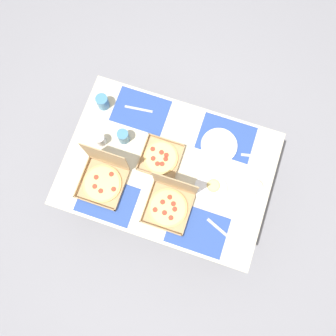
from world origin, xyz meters
name	(u,v)px	position (x,y,z in m)	size (l,w,h in m)	color
ground_plane	(168,188)	(0.00, 0.00, 0.00)	(6.00, 6.00, 0.00)	gray
dining_table	(168,172)	(0.00, 0.00, 0.61)	(1.32, 0.93, 0.73)	#3F3328
placemat_near_left	(107,200)	(-0.30, -0.31, 0.73)	(0.36, 0.26, 0.00)	#2D4C9E
placemat_near_right	(197,230)	(0.30, -0.31, 0.73)	(0.36, 0.26, 0.00)	#2D4C9E
placemat_far_left	(141,111)	(-0.30, 0.31, 0.73)	(0.36, 0.26, 0.00)	#2D4C9E
placemat_far_right	(226,138)	(0.30, 0.31, 0.73)	(0.36, 0.26, 0.00)	#2D4C9E
pizza_box_corner_right	(161,158)	(-0.06, 0.05, 0.74)	(0.25, 0.25, 0.04)	tan
pizza_box_corner_left	(103,178)	(-0.36, -0.20, 0.78)	(0.28, 0.28, 0.31)	tan
pizza_box_edge_far	(169,203)	(0.08, -0.21, 0.78)	(0.28, 0.28, 0.31)	tan
plate_middle	(219,146)	(0.27, 0.25, 0.74)	(0.24, 0.24, 0.02)	white
plate_near_left	(211,188)	(0.30, -0.04, 0.74)	(0.21, 0.21, 0.03)	white
cup_clear_right	(100,140)	(-0.47, 0.03, 0.77)	(0.06, 0.06, 0.09)	silver
cup_dark	(103,102)	(-0.54, 0.27, 0.78)	(0.08, 0.08, 0.11)	teal
cup_clear_left	(123,136)	(-0.33, 0.09, 0.78)	(0.07, 0.07, 0.11)	teal
condiment_bowl	(255,187)	(0.56, 0.05, 0.75)	(0.08, 0.08, 0.05)	white
knife_by_far_right	(221,230)	(0.43, -0.27, 0.73)	(0.21, 0.02, 0.01)	#B7B7BC
knife_by_far_left	(186,127)	(0.03, 0.30, 0.73)	(0.21, 0.02, 0.01)	#B7B7BC
knife_by_near_left	(257,156)	(0.52, 0.26, 0.73)	(0.21, 0.02, 0.01)	#B7B7BC
fork_by_near_right	(139,109)	(-0.31, 0.32, 0.73)	(0.19, 0.02, 0.01)	#B7B7BC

